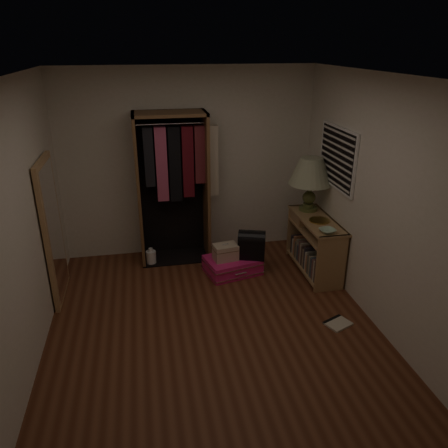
{
  "coord_description": "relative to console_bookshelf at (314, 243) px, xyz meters",
  "views": [
    {
      "loc": [
        -0.63,
        -3.89,
        2.87
      ],
      "look_at": [
        0.3,
        0.95,
        0.8
      ],
      "focal_mm": 35.0,
      "sensor_mm": 36.0,
      "label": 1
    }
  ],
  "objects": [
    {
      "name": "console_bookshelf",
      "position": [
        0.0,
        0.0,
        0.0
      ],
      "size": [
        0.42,
        1.12,
        0.75
      ],
      "color": "#9E774C",
      "rests_on": "ground"
    },
    {
      "name": "pink_suitcase",
      "position": [
        -1.08,
        0.12,
        -0.28
      ],
      "size": [
        0.8,
        0.66,
        0.22
      ],
      "rotation": [
        0.0,
        0.0,
        0.23
      ],
      "color": "#DE1B6C",
      "rests_on": "ground"
    },
    {
      "name": "ground",
      "position": [
        -1.54,
        -1.04,
        -0.39
      ],
      "size": [
        4.0,
        4.0,
        0.0
      ],
      "primitive_type": "plane",
      "color": "#552A18",
      "rests_on": "ground"
    },
    {
      "name": "white_jug",
      "position": [
        -2.14,
        0.56,
        -0.29
      ],
      "size": [
        0.15,
        0.15,
        0.24
      ],
      "rotation": [
        0.0,
        0.0,
        0.09
      ],
      "color": "white",
      "rests_on": "ground"
    },
    {
      "name": "floor_book",
      "position": [
        -0.19,
        -1.24,
        -0.38
      ],
      "size": [
        0.33,
        0.3,
        0.02
      ],
      "rotation": [
        0.0,
        0.0,
        0.41
      ],
      "color": "beige",
      "rests_on": "ground"
    },
    {
      "name": "train_case",
      "position": [
        -1.18,
        0.09,
        -0.07
      ],
      "size": [
        0.34,
        0.26,
        0.23
      ],
      "rotation": [
        0.0,
        0.0,
        0.15
      ],
      "color": "#BFAB91",
      "rests_on": "pink_suitcase"
    },
    {
      "name": "open_wardrobe",
      "position": [
        -1.73,
        0.73,
        0.82
      ],
      "size": [
        1.09,
        0.5,
        2.05
      ],
      "color": "brown",
      "rests_on": "ground"
    },
    {
      "name": "room_walls",
      "position": [
        -1.46,
        -0.99,
        1.11
      ],
      "size": [
        3.52,
        4.02,
        2.6
      ],
      "color": "silver",
      "rests_on": "ground"
    },
    {
      "name": "table_lamp",
      "position": [
        0.0,
        0.3,
        0.89
      ],
      "size": [
        0.75,
        0.75,
        0.72
      ],
      "rotation": [
        0.0,
        0.0,
        -0.37
      ],
      "color": "#4A5328",
      "rests_on": "console_bookshelf"
    },
    {
      "name": "brass_tray",
      "position": [
        0.0,
        -0.1,
        0.36
      ],
      "size": [
        0.3,
        0.3,
        0.01
      ],
      "rotation": [
        0.0,
        0.0,
        0.16
      ],
      "color": "#AB8C41",
      "rests_on": "console_bookshelf"
    },
    {
      "name": "black_bag",
      "position": [
        -0.83,
        0.09,
        0.02
      ],
      "size": [
        0.41,
        0.33,
        0.38
      ],
      "rotation": [
        0.0,
        0.0,
        -0.32
      ],
      "color": "black",
      "rests_on": "pink_suitcase"
    },
    {
      "name": "ceramic_bowl",
      "position": [
        -0.05,
        -0.47,
        0.38
      ],
      "size": [
        0.22,
        0.22,
        0.05
      ],
      "primitive_type": "imported",
      "rotation": [
        0.0,
        0.0,
        0.2
      ],
      "color": "#A8C9AE",
      "rests_on": "console_bookshelf"
    },
    {
      "name": "floor_mirror",
      "position": [
        -3.24,
        -0.04,
        0.46
      ],
      "size": [
        0.06,
        0.8,
        1.7
      ],
      "color": "tan",
      "rests_on": "ground"
    }
  ]
}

